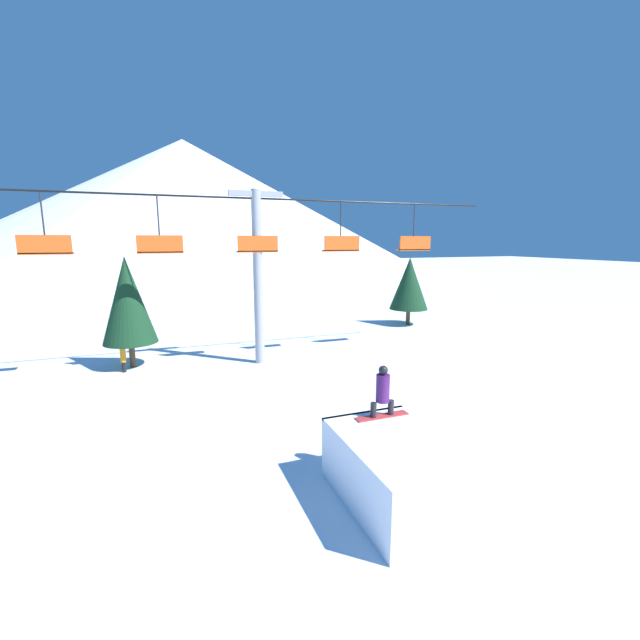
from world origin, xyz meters
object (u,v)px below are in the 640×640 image
object	(u,v)px
snow_ramp	(397,471)
pine_tree_near	(128,300)
distant_skier	(123,357)
snowboarder	(383,392)

from	to	relation	value
snow_ramp	pine_tree_near	distance (m)	14.56
snow_ramp	distant_skier	distance (m)	13.86
snowboarder	pine_tree_near	distance (m)	13.45
pine_tree_near	distant_skier	size ratio (longest dim) A/B	4.06
pine_tree_near	distant_skier	xyz separation A→B (m)	(-0.32, -0.71, -2.39)
snow_ramp	snowboarder	size ratio (longest dim) A/B	2.43
snow_ramp	snowboarder	world-z (taller)	snowboarder
distant_skier	snow_ramp	bearing A→B (deg)	-63.55
pine_tree_near	snow_ramp	bearing A→B (deg)	-65.97
snow_ramp	distant_skier	xyz separation A→B (m)	(-6.18, 12.41, -0.06)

